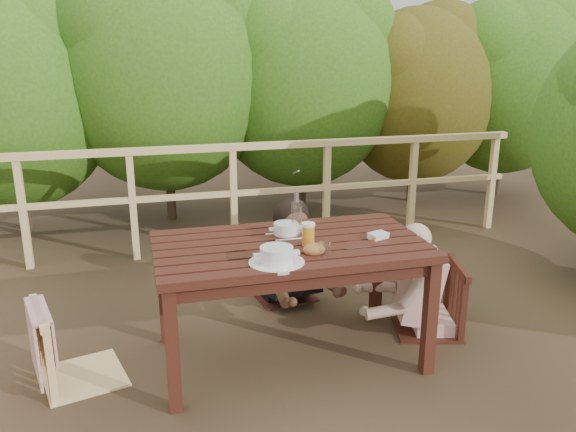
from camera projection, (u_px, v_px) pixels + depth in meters
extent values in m
plane|color=#4E3A24|center=(290.00, 355.00, 3.65)|extent=(60.00, 60.00, 0.00)
cube|color=#35160E|center=(290.00, 302.00, 3.55)|extent=(1.59, 0.89, 0.74)
cube|color=#EAC27C|center=(76.00, 306.00, 3.28)|extent=(0.56, 0.56, 0.92)
cube|color=#35160E|center=(283.00, 244.00, 4.38)|extent=(0.49, 0.49, 0.86)
cube|color=#35160E|center=(430.00, 268.00, 3.87)|extent=(0.54, 0.54, 0.89)
cube|color=#EAC27C|center=(234.00, 198.00, 5.36)|extent=(5.60, 0.10, 1.01)
cylinder|color=silver|center=(277.00, 256.00, 3.12)|extent=(0.30, 0.30, 0.10)
cylinder|color=white|center=(286.00, 230.00, 3.59)|extent=(0.26, 0.26, 0.09)
ellipsoid|color=#9B672E|center=(314.00, 250.00, 3.26)|extent=(0.13, 0.10, 0.07)
cylinder|color=gold|center=(308.00, 235.00, 3.38)|extent=(0.08, 0.08, 0.15)
cylinder|color=silver|center=(297.00, 215.00, 3.55)|extent=(0.07, 0.07, 0.28)
cylinder|color=silver|center=(325.00, 249.00, 3.24)|extent=(0.07, 0.07, 0.08)
cube|color=white|center=(378.00, 237.00, 3.51)|extent=(0.14, 0.12, 0.05)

